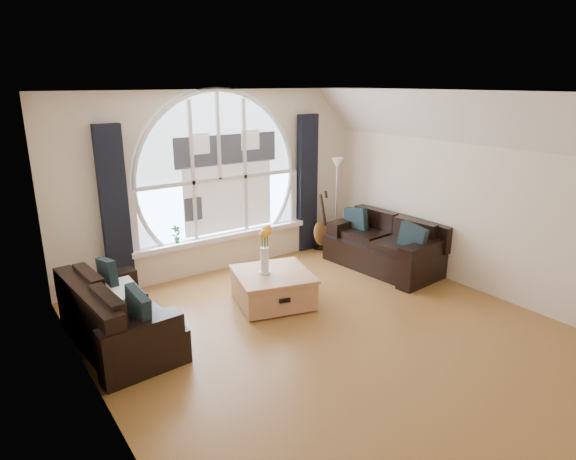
# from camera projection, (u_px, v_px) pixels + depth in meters

# --- Properties ---
(ground) EXTENTS (5.00, 5.50, 0.01)m
(ground) POSITION_uv_depth(u_px,v_px,m) (333.00, 336.00, 5.68)
(ground) COLOR brown
(ground) RESTS_ON ground
(ceiling) EXTENTS (5.00, 5.50, 0.01)m
(ceiling) POSITION_uv_depth(u_px,v_px,m) (340.00, 93.00, 4.89)
(ceiling) COLOR silver
(ceiling) RESTS_ON ground
(wall_back) EXTENTS (5.00, 0.01, 2.70)m
(wall_back) POSITION_uv_depth(u_px,v_px,m) (218.00, 182.00, 7.44)
(wall_back) COLOR beige
(wall_back) RESTS_ON ground
(wall_left) EXTENTS (0.01, 5.50, 2.70)m
(wall_left) POSITION_uv_depth(u_px,v_px,m) (95.00, 273.00, 3.92)
(wall_left) COLOR beige
(wall_left) RESTS_ON ground
(wall_right) EXTENTS (0.01, 5.50, 2.70)m
(wall_right) POSITION_uv_depth(u_px,v_px,m) (478.00, 194.00, 6.65)
(wall_right) COLOR beige
(wall_right) RESTS_ON ground
(attic_slope) EXTENTS (0.92, 5.50, 0.72)m
(attic_slope) POSITION_uv_depth(u_px,v_px,m) (472.00, 119.00, 6.20)
(attic_slope) COLOR silver
(attic_slope) RESTS_ON ground
(arched_window) EXTENTS (2.60, 0.06, 2.15)m
(arched_window) POSITION_uv_depth(u_px,v_px,m) (218.00, 164.00, 7.34)
(arched_window) COLOR silver
(arched_window) RESTS_ON wall_back
(window_sill) EXTENTS (2.90, 0.22, 0.08)m
(window_sill) POSITION_uv_depth(u_px,v_px,m) (223.00, 236.00, 7.61)
(window_sill) COLOR white
(window_sill) RESTS_ON wall_back
(window_frame) EXTENTS (2.76, 0.08, 2.15)m
(window_frame) POSITION_uv_depth(u_px,v_px,m) (219.00, 164.00, 7.32)
(window_frame) COLOR white
(window_frame) RESTS_ON wall_back
(neighbor_house) EXTENTS (1.70, 0.02, 1.50)m
(neighbor_house) POSITION_uv_depth(u_px,v_px,m) (228.00, 171.00, 7.45)
(neighbor_house) COLOR silver
(neighbor_house) RESTS_ON wall_back
(curtain_left) EXTENTS (0.35, 0.12, 2.30)m
(curtain_left) POSITION_uv_depth(u_px,v_px,m) (115.00, 212.00, 6.53)
(curtain_left) COLOR black
(curtain_left) RESTS_ON ground
(curtain_right) EXTENTS (0.35, 0.12, 2.30)m
(curtain_right) POSITION_uv_depth(u_px,v_px,m) (307.00, 184.00, 8.28)
(curtain_right) COLOR black
(curtain_right) RESTS_ON ground
(sofa_left) EXTENTS (0.97, 1.74, 0.74)m
(sofa_left) POSITION_uv_depth(u_px,v_px,m) (119.00, 311.00, 5.39)
(sofa_left) COLOR black
(sofa_left) RESTS_ON ground
(sofa_right) EXTENTS (1.06, 1.87, 0.80)m
(sofa_right) POSITION_uv_depth(u_px,v_px,m) (384.00, 243.00, 7.63)
(sofa_right) COLOR black
(sofa_right) RESTS_ON ground
(coffee_chest) EXTENTS (1.17, 1.17, 0.47)m
(coffee_chest) POSITION_uv_depth(u_px,v_px,m) (273.00, 286.00, 6.46)
(coffee_chest) COLOR #AF764C
(coffee_chest) RESTS_ON ground
(throw_blanket) EXTENTS (0.56, 0.56, 0.10)m
(throw_blanket) POSITION_uv_depth(u_px,v_px,m) (113.00, 294.00, 5.58)
(throw_blanket) COLOR silver
(throw_blanket) RESTS_ON sofa_left
(vase_flowers) EXTENTS (0.24, 0.24, 0.70)m
(vase_flowers) POSITION_uv_depth(u_px,v_px,m) (264.00, 245.00, 6.27)
(vase_flowers) COLOR white
(vase_flowers) RESTS_ON coffee_chest
(floor_lamp) EXTENTS (0.24, 0.24, 1.60)m
(floor_lamp) POSITION_uv_depth(u_px,v_px,m) (336.00, 205.00, 8.30)
(floor_lamp) COLOR #B2B2B2
(floor_lamp) RESTS_ON ground
(guitar) EXTENTS (0.41, 0.33, 1.06)m
(guitar) POSITION_uv_depth(u_px,v_px,m) (321.00, 220.00, 8.41)
(guitar) COLOR #98622C
(guitar) RESTS_ON ground
(potted_plant) EXTENTS (0.16, 0.12, 0.27)m
(potted_plant) POSITION_uv_depth(u_px,v_px,m) (176.00, 234.00, 7.14)
(potted_plant) COLOR #1E6023
(potted_plant) RESTS_ON window_sill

